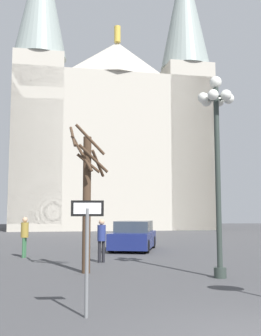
{
  "coord_description": "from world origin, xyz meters",
  "views": [
    {
      "loc": [
        -2.55,
        -5.63,
        1.91
      ],
      "look_at": [
        -0.14,
        20.0,
        4.73
      ],
      "focal_mm": 42.96,
      "sensor_mm": 36.0,
      "label": 1
    }
  ],
  "objects_px": {
    "cathedral": "(113,129)",
    "pedestrian_walking": "(102,236)",
    "one_way_arrow_sign": "(87,241)",
    "bare_tree": "(87,195)",
    "street_lamp": "(217,137)",
    "parked_car_near_navy": "(133,236)",
    "pedestrian_standing": "(25,233)"
  },
  "relations": [
    {
      "from": "bare_tree",
      "to": "pedestrian_standing",
      "type": "xyz_separation_m",
      "value": [
        -2.66,
        4.6,
        -1.42
      ]
    },
    {
      "from": "pedestrian_standing",
      "to": "bare_tree",
      "type": "bearing_deg",
      "value": -59.93
    },
    {
      "from": "street_lamp",
      "to": "bare_tree",
      "type": "relative_size",
      "value": 1.27
    },
    {
      "from": "one_way_arrow_sign",
      "to": "parked_car_near_navy",
      "type": "height_order",
      "value": "one_way_arrow_sign"
    },
    {
      "from": "street_lamp",
      "to": "parked_car_near_navy",
      "type": "bearing_deg",
      "value": 100.67
    },
    {
      "from": "pedestrian_walking",
      "to": "parked_car_near_navy",
      "type": "bearing_deg",
      "value": 70.42
    },
    {
      "from": "parked_car_near_navy",
      "to": "pedestrian_walking",
      "type": "bearing_deg",
      "value": -109.58
    },
    {
      "from": "pedestrian_walking",
      "to": "pedestrian_standing",
      "type": "relative_size",
      "value": 0.96
    },
    {
      "from": "parked_car_near_navy",
      "to": "pedestrian_standing",
      "type": "height_order",
      "value": "pedestrian_standing"
    },
    {
      "from": "cathedral",
      "to": "parked_car_near_navy",
      "type": "distance_m",
      "value": 26.56
    },
    {
      "from": "one_way_arrow_sign",
      "to": "bare_tree",
      "type": "bearing_deg",
      "value": 90.99
    },
    {
      "from": "cathedral",
      "to": "one_way_arrow_sign",
      "type": "xyz_separation_m",
      "value": [
        -2.28,
        -37.18,
        -9.94
      ]
    },
    {
      "from": "cathedral",
      "to": "bare_tree",
      "type": "relative_size",
      "value": 6.98
    },
    {
      "from": "street_lamp",
      "to": "pedestrian_standing",
      "type": "bearing_deg",
      "value": 138.29
    },
    {
      "from": "cathedral",
      "to": "pedestrian_standing",
      "type": "bearing_deg",
      "value": -100.47
    },
    {
      "from": "bare_tree",
      "to": "pedestrian_walking",
      "type": "bearing_deg",
      "value": 78.51
    },
    {
      "from": "cathedral",
      "to": "pedestrian_walking",
      "type": "height_order",
      "value": "cathedral"
    },
    {
      "from": "pedestrian_walking",
      "to": "bare_tree",
      "type": "bearing_deg",
      "value": -101.49
    },
    {
      "from": "bare_tree",
      "to": "parked_car_near_navy",
      "type": "relative_size",
      "value": 1.08
    },
    {
      "from": "one_way_arrow_sign",
      "to": "pedestrian_walking",
      "type": "relative_size",
      "value": 1.3
    },
    {
      "from": "cathedral",
      "to": "street_lamp",
      "type": "distance_m",
      "value": 33.9
    },
    {
      "from": "bare_tree",
      "to": "pedestrian_walking",
      "type": "distance_m",
      "value": 3.08
    },
    {
      "from": "pedestrian_walking",
      "to": "street_lamp",
      "type": "bearing_deg",
      "value": -49.33
    },
    {
      "from": "cathedral",
      "to": "pedestrian_walking",
      "type": "distance_m",
      "value": 31.01
    },
    {
      "from": "one_way_arrow_sign",
      "to": "bare_tree",
      "type": "distance_m",
      "value": 5.45
    },
    {
      "from": "one_way_arrow_sign",
      "to": "pedestrian_standing",
      "type": "height_order",
      "value": "one_way_arrow_sign"
    },
    {
      "from": "street_lamp",
      "to": "pedestrian_standing",
      "type": "distance_m",
      "value": 9.35
    },
    {
      "from": "cathedral",
      "to": "parked_car_near_navy",
      "type": "height_order",
      "value": "cathedral"
    },
    {
      "from": "pedestrian_standing",
      "to": "one_way_arrow_sign",
      "type": "bearing_deg",
      "value": -74.51
    },
    {
      "from": "parked_car_near_navy",
      "to": "one_way_arrow_sign",
      "type": "bearing_deg",
      "value": -99.59
    },
    {
      "from": "bare_tree",
      "to": "pedestrian_standing",
      "type": "height_order",
      "value": "bare_tree"
    },
    {
      "from": "bare_tree",
      "to": "one_way_arrow_sign",
      "type": "bearing_deg",
      "value": -89.01
    }
  ]
}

